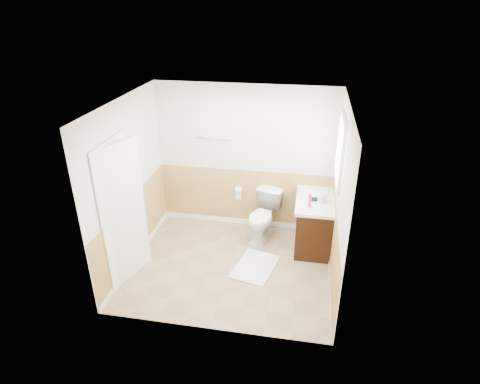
% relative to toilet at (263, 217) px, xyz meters
% --- Properties ---
extents(floor, '(3.00, 3.00, 0.00)m').
position_rel_toilet_xyz_m(floor, '(-0.37, -0.90, -0.40)').
color(floor, '#8C7051').
rests_on(floor, ground).
extents(ceiling, '(3.00, 3.00, 0.00)m').
position_rel_toilet_xyz_m(ceiling, '(-0.37, -0.90, 2.10)').
color(ceiling, white).
rests_on(ceiling, floor).
extents(wall_back, '(3.00, 0.00, 3.00)m').
position_rel_toilet_xyz_m(wall_back, '(-0.37, 0.40, 0.85)').
color(wall_back, silver).
rests_on(wall_back, floor).
extents(wall_front, '(3.00, 0.00, 3.00)m').
position_rel_toilet_xyz_m(wall_front, '(-0.37, -2.20, 0.85)').
color(wall_front, silver).
rests_on(wall_front, floor).
extents(wall_left, '(0.00, 3.00, 3.00)m').
position_rel_toilet_xyz_m(wall_left, '(-1.87, -0.90, 0.85)').
color(wall_left, silver).
rests_on(wall_left, floor).
extents(wall_right, '(0.00, 3.00, 3.00)m').
position_rel_toilet_xyz_m(wall_right, '(1.13, -0.90, 0.85)').
color(wall_right, silver).
rests_on(wall_right, floor).
extents(wainscot_back, '(3.00, 0.00, 3.00)m').
position_rel_toilet_xyz_m(wainscot_back, '(-0.37, 0.38, 0.10)').
color(wainscot_back, tan).
rests_on(wainscot_back, floor).
extents(wainscot_front, '(3.00, 0.00, 3.00)m').
position_rel_toilet_xyz_m(wainscot_front, '(-0.37, -2.19, 0.10)').
color(wainscot_front, tan).
rests_on(wainscot_front, floor).
extents(wainscot_left, '(0.00, 2.60, 2.60)m').
position_rel_toilet_xyz_m(wainscot_left, '(-1.86, -0.90, 0.10)').
color(wainscot_left, tan).
rests_on(wainscot_left, floor).
extents(wainscot_right, '(0.00, 2.60, 2.60)m').
position_rel_toilet_xyz_m(wainscot_right, '(1.12, -0.90, 0.10)').
color(wainscot_right, tan).
rests_on(wainscot_right, floor).
extents(toilet, '(0.61, 0.86, 0.79)m').
position_rel_toilet_xyz_m(toilet, '(0.00, 0.00, 0.00)').
color(toilet, white).
rests_on(toilet, floor).
extents(bath_mat, '(0.72, 0.91, 0.02)m').
position_rel_toilet_xyz_m(bath_mat, '(0.00, -0.87, -0.39)').
color(bath_mat, silver).
rests_on(bath_mat, floor).
extents(vanity_cabinet, '(0.55, 1.10, 0.80)m').
position_rel_toilet_xyz_m(vanity_cabinet, '(0.84, -0.05, 0.00)').
color(vanity_cabinet, black).
rests_on(vanity_cabinet, floor).
extents(vanity_knob_left, '(0.03, 0.03, 0.03)m').
position_rel_toilet_xyz_m(vanity_knob_left, '(0.54, -0.15, 0.15)').
color(vanity_knob_left, silver).
rests_on(vanity_knob_left, vanity_cabinet).
extents(vanity_knob_right, '(0.03, 0.03, 0.03)m').
position_rel_toilet_xyz_m(vanity_knob_right, '(0.54, 0.05, 0.15)').
color(vanity_knob_right, silver).
rests_on(vanity_knob_right, vanity_cabinet).
extents(countertop, '(0.60, 1.15, 0.05)m').
position_rel_toilet_xyz_m(countertop, '(0.83, -0.05, 0.43)').
color(countertop, white).
rests_on(countertop, vanity_cabinet).
extents(sink_basin, '(0.36, 0.36, 0.02)m').
position_rel_toilet_xyz_m(sink_basin, '(0.84, 0.10, 0.46)').
color(sink_basin, white).
rests_on(sink_basin, countertop).
extents(faucet, '(0.02, 0.02, 0.14)m').
position_rel_toilet_xyz_m(faucet, '(1.02, 0.10, 0.52)').
color(faucet, silver).
rests_on(faucet, countertop).
extents(lotion_bottle, '(0.05, 0.05, 0.22)m').
position_rel_toilet_xyz_m(lotion_bottle, '(0.74, -0.37, 0.56)').
color(lotion_bottle, '#C53353').
rests_on(lotion_bottle, countertop).
extents(soap_dispenser, '(0.09, 0.09, 0.17)m').
position_rel_toilet_xyz_m(soap_dispenser, '(0.96, -0.18, 0.54)').
color(soap_dispenser, '#959DA8').
rests_on(soap_dispenser, countertop).
extents(hair_dryer_body, '(0.14, 0.07, 0.07)m').
position_rel_toilet_xyz_m(hair_dryer_body, '(0.79, -0.16, 0.49)').
color(hair_dryer_body, black).
rests_on(hair_dryer_body, countertop).
extents(hair_dryer_handle, '(0.03, 0.03, 0.07)m').
position_rel_toilet_xyz_m(hair_dryer_handle, '(0.76, -0.14, 0.46)').
color(hair_dryer_handle, black).
rests_on(hair_dryer_handle, countertop).
extents(mirror_panel, '(0.02, 0.35, 0.90)m').
position_rel_toilet_xyz_m(mirror_panel, '(1.10, 0.20, 1.15)').
color(mirror_panel, silver).
rests_on(mirror_panel, wall_right).
extents(window_frame, '(0.04, 0.80, 1.00)m').
position_rel_toilet_xyz_m(window_frame, '(1.10, -0.32, 1.35)').
color(window_frame, white).
rests_on(window_frame, wall_right).
extents(window_glass, '(0.01, 0.70, 0.90)m').
position_rel_toilet_xyz_m(window_glass, '(1.11, -0.32, 1.35)').
color(window_glass, white).
rests_on(window_glass, wall_right).
extents(door, '(0.29, 0.78, 2.04)m').
position_rel_toilet_xyz_m(door, '(-1.77, -1.35, 0.62)').
color(door, white).
rests_on(door, wall_left).
extents(door_frame, '(0.02, 0.92, 2.10)m').
position_rel_toilet_xyz_m(door_frame, '(-1.85, -1.35, 0.63)').
color(door_frame, white).
rests_on(door_frame, wall_left).
extents(door_knob, '(0.06, 0.06, 0.06)m').
position_rel_toilet_xyz_m(door_knob, '(-1.71, -1.02, 0.55)').
color(door_knob, silver).
rests_on(door_knob, door).
extents(towel_bar, '(0.62, 0.02, 0.02)m').
position_rel_toilet_xyz_m(towel_bar, '(-0.92, 0.34, 1.20)').
color(towel_bar, silver).
rests_on(towel_bar, wall_back).
extents(tp_holder_bar, '(0.14, 0.02, 0.02)m').
position_rel_toilet_xyz_m(tp_holder_bar, '(-0.47, 0.32, 0.30)').
color(tp_holder_bar, silver).
rests_on(tp_holder_bar, wall_back).
extents(tp_roll, '(0.10, 0.11, 0.11)m').
position_rel_toilet_xyz_m(tp_roll, '(-0.47, 0.32, 0.30)').
color(tp_roll, white).
rests_on(tp_roll, tp_holder_bar).
extents(tp_sheet, '(0.10, 0.01, 0.16)m').
position_rel_toilet_xyz_m(tp_sheet, '(-0.47, 0.32, 0.19)').
color(tp_sheet, white).
rests_on(tp_sheet, tp_roll).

